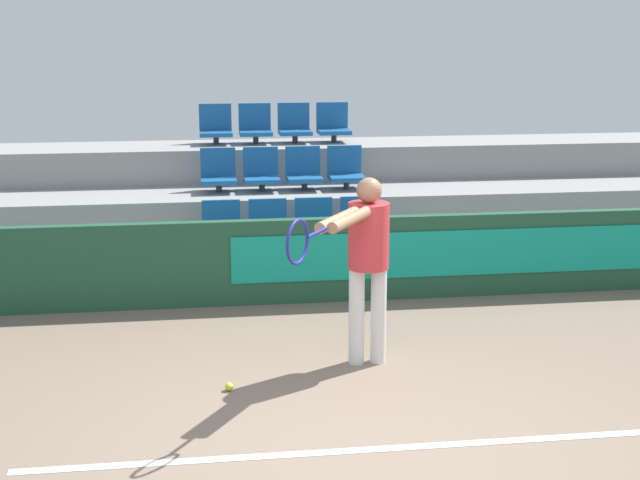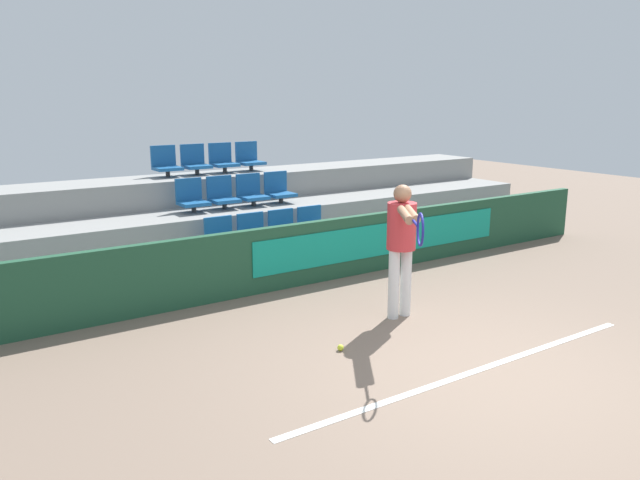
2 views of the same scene
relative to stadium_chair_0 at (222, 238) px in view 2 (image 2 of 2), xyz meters
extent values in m
plane|color=#7A6656|center=(0.75, -3.98, -0.63)|extent=(30.00, 30.00, 0.00)
cube|color=white|center=(0.75, -3.98, -0.63)|extent=(4.45, 0.08, 0.01)
cube|color=#1E4C33|center=(0.75, -0.71, -0.20)|extent=(11.78, 0.12, 0.87)
cube|color=#0F937A|center=(2.30, -0.78, -0.15)|extent=(4.47, 0.02, 0.48)
cube|color=gray|center=(0.75, -0.12, -0.42)|extent=(11.38, 1.02, 0.42)
cube|color=gray|center=(0.75, 0.90, -0.21)|extent=(11.38, 1.02, 0.84)
cube|color=gray|center=(0.75, 1.91, 0.00)|extent=(11.38, 1.02, 1.27)
cylinder|color=#333333|center=(0.00, -0.07, -0.15)|extent=(0.07, 0.07, 0.11)
cube|color=#195693|center=(0.00, -0.07, -0.07)|extent=(0.41, 0.39, 0.05)
cube|color=#195693|center=(0.00, 0.11, 0.12)|extent=(0.41, 0.04, 0.33)
cylinder|color=#333333|center=(0.50, -0.07, -0.15)|extent=(0.07, 0.07, 0.11)
cube|color=#195693|center=(0.50, -0.07, -0.07)|extent=(0.41, 0.39, 0.05)
cube|color=#195693|center=(0.50, 0.11, 0.12)|extent=(0.41, 0.04, 0.33)
cylinder|color=#333333|center=(1.00, -0.07, -0.15)|extent=(0.07, 0.07, 0.11)
cube|color=#195693|center=(1.00, -0.07, -0.07)|extent=(0.41, 0.39, 0.05)
cube|color=#195693|center=(1.00, 0.11, 0.12)|extent=(0.41, 0.04, 0.33)
cylinder|color=#333333|center=(1.51, -0.07, -0.15)|extent=(0.07, 0.07, 0.11)
cube|color=#195693|center=(1.51, -0.07, -0.07)|extent=(0.41, 0.39, 0.05)
cube|color=#195693|center=(1.51, 0.11, 0.12)|extent=(0.41, 0.04, 0.33)
cylinder|color=#333333|center=(0.00, 0.95, 0.27)|extent=(0.07, 0.07, 0.11)
cube|color=#195693|center=(0.00, 0.95, 0.35)|extent=(0.41, 0.39, 0.05)
cube|color=#195693|center=(0.00, 1.12, 0.54)|extent=(0.41, 0.04, 0.33)
cylinder|color=#333333|center=(0.50, 0.95, 0.27)|extent=(0.07, 0.07, 0.11)
cube|color=#195693|center=(0.50, 0.95, 0.35)|extent=(0.41, 0.39, 0.05)
cube|color=#195693|center=(0.50, 1.12, 0.54)|extent=(0.41, 0.04, 0.33)
cylinder|color=#333333|center=(1.00, 0.95, 0.27)|extent=(0.07, 0.07, 0.11)
cube|color=#195693|center=(1.00, 0.95, 0.35)|extent=(0.41, 0.39, 0.05)
cube|color=#195693|center=(1.00, 1.12, 0.54)|extent=(0.41, 0.04, 0.33)
cylinder|color=#333333|center=(1.51, 0.95, 0.27)|extent=(0.07, 0.07, 0.11)
cube|color=#195693|center=(1.51, 0.95, 0.35)|extent=(0.41, 0.39, 0.05)
cube|color=#195693|center=(1.51, 1.12, 0.54)|extent=(0.41, 0.04, 0.33)
cylinder|color=#333333|center=(0.00, 1.96, 0.69)|extent=(0.07, 0.07, 0.11)
cube|color=#195693|center=(0.00, 1.96, 0.77)|extent=(0.41, 0.39, 0.05)
cube|color=#195693|center=(0.00, 2.14, 0.96)|extent=(0.41, 0.04, 0.33)
cylinder|color=#333333|center=(0.50, 1.96, 0.69)|extent=(0.07, 0.07, 0.11)
cube|color=#195693|center=(0.50, 1.96, 0.77)|extent=(0.41, 0.39, 0.05)
cube|color=#195693|center=(0.50, 2.14, 0.96)|extent=(0.41, 0.04, 0.33)
cylinder|color=#333333|center=(1.00, 1.96, 0.69)|extent=(0.07, 0.07, 0.11)
cube|color=#195693|center=(1.00, 1.96, 0.77)|extent=(0.41, 0.39, 0.05)
cube|color=#195693|center=(1.00, 2.14, 0.96)|extent=(0.41, 0.04, 0.33)
cylinder|color=#333333|center=(1.51, 1.96, 0.69)|extent=(0.07, 0.07, 0.11)
cube|color=#195693|center=(1.51, 1.96, 0.77)|extent=(0.41, 0.39, 0.05)
cube|color=#195693|center=(1.51, 2.14, 0.96)|extent=(0.41, 0.04, 0.33)
cylinder|color=silver|center=(1.04, -2.43, -0.22)|extent=(0.13, 0.13, 0.82)
cylinder|color=silver|center=(1.22, -2.43, -0.22)|extent=(0.13, 0.13, 0.82)
cylinder|color=red|center=(1.13, -2.43, 0.46)|extent=(0.34, 0.34, 0.54)
sphere|color=#9E7051|center=(1.13, -2.43, 0.84)|extent=(0.21, 0.21, 0.21)
cylinder|color=#9E7051|center=(0.82, -2.84, 0.69)|extent=(0.43, 0.59, 0.09)
cylinder|color=#9E7051|center=(0.91, -2.84, 0.69)|extent=(0.43, 0.59, 0.09)
cylinder|color=navy|center=(0.60, -3.23, 0.69)|extent=(0.19, 0.27, 0.03)
torus|color=navy|center=(0.44, -3.48, 0.69)|extent=(0.20, 0.28, 0.32)
sphere|color=#CCDB33|center=(-0.03, -2.87, -0.60)|extent=(0.07, 0.07, 0.07)
camera|label=1|loc=(-0.19, -9.32, 2.16)|focal=50.00mm
camera|label=2|loc=(-3.52, -7.71, 1.93)|focal=35.00mm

